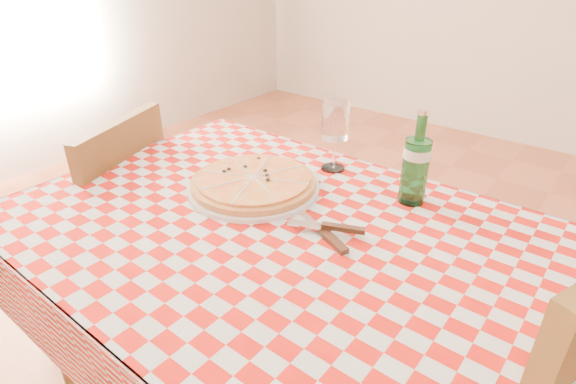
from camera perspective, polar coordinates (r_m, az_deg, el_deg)
name	(u,v)px	position (r m, az deg, el deg)	size (l,w,h in m)	color
dining_table	(279,262)	(1.09, -1.14, -8.83)	(1.20, 0.80, 0.75)	brown
tablecloth	(279,229)	(1.04, -1.19, -4.67)	(1.30, 0.90, 0.01)	#AD120A
chair_far	(112,223)	(1.65, -21.40, -3.66)	(0.51, 0.51, 0.87)	brown
pizza_plate	(254,182)	(1.19, -4.40, 1.33)	(0.35, 0.35, 0.05)	gold
water_bottle	(417,158)	(1.13, 16.02, 4.22)	(0.07, 0.07, 0.24)	#186327
wine_glass	(334,137)	(1.28, 5.92, 6.99)	(0.08, 0.08, 0.20)	white
cutlery	(321,227)	(1.01, 4.28, -4.48)	(0.25, 0.21, 0.03)	silver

